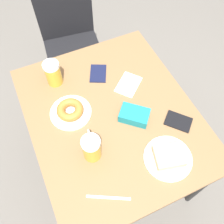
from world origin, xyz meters
name	(u,v)px	position (x,y,z in m)	size (l,w,h in m)	color
ground_plane	(112,163)	(0.00, 0.00, 0.00)	(8.00, 8.00, 0.00)	#666059
table	(112,120)	(0.00, 0.00, 0.65)	(0.82, 0.99, 0.71)	olive
chair	(69,33)	(0.05, 0.86, 0.54)	(0.45, 0.45, 0.90)	black
plate_with_cake	(168,157)	(0.13, -0.32, 0.73)	(0.22, 0.22, 0.05)	white
plate_with_donut	(70,111)	(-0.19, 0.09, 0.73)	(0.21, 0.21, 0.05)	white
beer_mug_left	(53,73)	(-0.19, 0.32, 0.78)	(0.08, 0.13, 0.14)	gold
beer_mug_center	(91,147)	(-0.17, -0.16, 0.78)	(0.08, 0.13, 0.14)	gold
napkin_folded	(128,84)	(0.16, 0.13, 0.71)	(0.18, 0.18, 0.00)	white
fork	(108,198)	(-0.18, -0.37, 0.71)	(0.17, 0.10, 0.00)	silver
passport_near_edge	(98,73)	(0.04, 0.27, 0.71)	(0.13, 0.15, 0.01)	#141938
passport_far_edge	(178,121)	(0.28, -0.18, 0.71)	(0.15, 0.15, 0.01)	black
blue_pouch	(134,115)	(0.09, -0.07, 0.74)	(0.17, 0.16, 0.05)	teal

